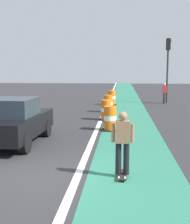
# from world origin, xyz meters

# --- Properties ---
(ground_plane) EXTENTS (100.00, 100.00, 0.00)m
(ground_plane) POSITION_xyz_m (0.00, 0.00, 0.00)
(ground_plane) COLOR #2D2D30
(bike_lane_strip) EXTENTS (2.50, 80.00, 0.01)m
(bike_lane_strip) POSITION_xyz_m (2.40, 12.00, 0.00)
(bike_lane_strip) COLOR #2D755B
(bike_lane_strip) RESTS_ON ground
(lane_divider_stripe) EXTENTS (0.20, 80.00, 0.01)m
(lane_divider_stripe) POSITION_xyz_m (0.90, 12.00, 0.01)
(lane_divider_stripe) COLOR silver
(lane_divider_stripe) RESTS_ON ground
(skateboarder_on_lane) EXTENTS (0.57, 0.80, 1.69)m
(skateboarder_on_lane) POSITION_xyz_m (2.05, 0.18, 0.91)
(skateboarder_on_lane) COLOR black
(skateboarder_on_lane) RESTS_ON ground
(parked_sedan_nearest) EXTENTS (2.02, 4.16, 1.70)m
(parked_sedan_nearest) POSITION_xyz_m (-1.91, 3.35, 0.83)
(parked_sedan_nearest) COLOR black
(parked_sedan_nearest) RESTS_ON ground
(traffic_barrel_front) EXTENTS (0.73, 0.73, 1.09)m
(traffic_barrel_front) POSITION_xyz_m (1.50, 6.11, 0.53)
(traffic_barrel_front) COLOR orange
(traffic_barrel_front) RESTS_ON ground
(traffic_barrel_mid) EXTENTS (0.73, 0.73, 1.09)m
(traffic_barrel_mid) POSITION_xyz_m (1.18, 8.86, 0.53)
(traffic_barrel_mid) COLOR orange
(traffic_barrel_mid) RESTS_ON ground
(traffic_barrel_back) EXTENTS (0.73, 0.73, 1.09)m
(traffic_barrel_back) POSITION_xyz_m (1.15, 11.90, 0.53)
(traffic_barrel_back) COLOR orange
(traffic_barrel_back) RESTS_ON ground
(traffic_barrel_far) EXTENTS (0.73, 0.73, 1.09)m
(traffic_barrel_far) POSITION_xyz_m (1.25, 15.83, 0.53)
(traffic_barrel_far) COLOR orange
(traffic_barrel_far) RESTS_ON ground
(traffic_light_corner) EXTENTS (0.41, 0.32, 5.10)m
(traffic_light_corner) POSITION_xyz_m (5.61, 17.48, 3.50)
(traffic_light_corner) COLOR #2D2D2D
(traffic_light_corner) RESTS_ON ground
(pedestrian_crossing) EXTENTS (0.34, 0.20, 1.61)m
(pedestrian_crossing) POSITION_xyz_m (5.35, 16.99, 0.86)
(pedestrian_crossing) COLOR #33333D
(pedestrian_crossing) RESTS_ON ground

